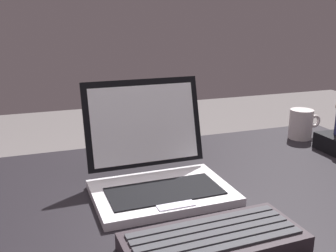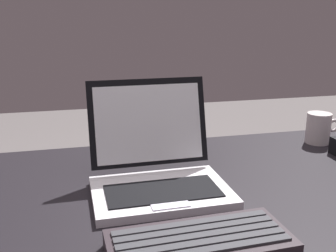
{
  "view_description": "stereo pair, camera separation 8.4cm",
  "coord_description": "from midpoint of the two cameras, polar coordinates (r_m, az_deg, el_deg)",
  "views": [
    {
      "loc": [
        -0.29,
        -0.74,
        1.12
      ],
      "look_at": [
        -0.02,
        0.02,
        0.89
      ],
      "focal_mm": 42.45,
      "sensor_mm": 36.0,
      "label": 1
    },
    {
      "loc": [
        -0.21,
        -0.76,
        1.12
      ],
      "look_at": [
        -0.02,
        0.02,
        0.89
      ],
      "focal_mm": 42.45,
      "sensor_mm": 36.0,
      "label": 2
    }
  ],
  "objects": [
    {
      "name": "desk",
      "position": [
        0.91,
        4.37,
        -14.0
      ],
      "size": [
        1.32,
        0.76,
        0.74
      ],
      "color": "black",
      "rests_on": "ground"
    },
    {
      "name": "laptop_front",
      "position": [
        0.89,
        1.11,
        -6.2
      ],
      "size": [
        0.3,
        0.27,
        0.23
      ],
      "color": "silver",
      "rests_on": "desk"
    },
    {
      "name": "external_keyboard",
      "position": [
        0.68,
        8.22,
        -16.58
      ],
      "size": [
        0.31,
        0.14,
        0.03
      ],
      "color": "#2D242A",
      "rests_on": "desk"
    },
    {
      "name": "coffee_mug",
      "position": [
        1.3,
        22.6,
        -0.29
      ],
      "size": [
        0.11,
        0.07,
        0.09
      ],
      "color": "silver",
      "rests_on": "desk"
    }
  ]
}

